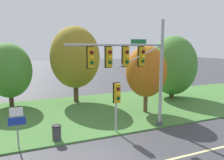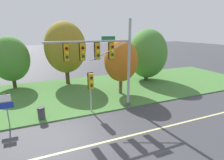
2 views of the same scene
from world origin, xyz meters
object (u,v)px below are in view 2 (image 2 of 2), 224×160
Objects in this scene: tree_left_of_mast at (11,59)px; tree_mid_verge at (121,61)px; traffic_signal_mast at (104,57)px; trash_bin at (41,113)px; pedestrian_signal_near_kerb at (91,84)px; tree_tall_centre at (147,54)px; tree_behind_signpost at (65,48)px; route_sign_post at (6,106)px.

tree_mid_verge is at bearing -31.21° from tree_left_of_mast.
trash_bin is at bearing 176.53° from traffic_signal_mast.
pedestrian_signal_near_kerb is 0.49× the size of tree_tall_centre.
tree_behind_signpost is 8.07× the size of trash_bin.
tree_left_of_mast reaches higher than pedestrian_signal_near_kerb.
route_sign_post is at bearing -174.55° from trash_bin.
tree_behind_signpost is at bearing 93.64° from pedestrian_signal_near_kerb.
route_sign_post is at bearing 179.20° from traffic_signal_mast.
traffic_signal_mast is 2.34m from pedestrian_signal_near_kerb.
tree_left_of_mast is 0.88× the size of tree_tall_centre.
pedestrian_signal_near_kerb is (-1.12, 0.03, -2.06)m from traffic_signal_mast.
tree_left_of_mast is 0.78× the size of tree_behind_signpost.
tree_tall_centre is at bearing -12.96° from tree_behind_signpost.
trash_bin is (2.75, -9.32, -2.86)m from tree_left_of_mast.
tree_left_of_mast is at bearing 128.57° from traffic_signal_mast.
route_sign_post is 9.72m from tree_left_of_mast.
traffic_signal_mast is 9.09m from tree_behind_signpost.
traffic_signal_mast is at bearing -132.82° from tree_mid_verge.
traffic_signal_mast reaches higher than tree_tall_centre.
pedestrian_signal_near_kerb is 11.66m from tree_left_of_mast.
tree_left_of_mast is at bearing 106.43° from trash_bin.
tree_tall_centre is (5.41, 3.44, 0.03)m from tree_mid_verge.
tree_left_of_mast reaches higher than route_sign_post.
route_sign_post is (-5.92, 0.07, -0.87)m from pedestrian_signal_near_kerb.
tree_left_of_mast reaches higher than trash_bin.
trash_bin is (-3.24, -8.63, -3.98)m from tree_behind_signpost.
tree_behind_signpost is at bearing 58.79° from route_sign_post.
route_sign_post is 16.84m from tree_tall_centre.
route_sign_post is at bearing -121.21° from tree_behind_signpost.
route_sign_post is 2.37m from trash_bin.
route_sign_post is (-7.04, 0.10, -2.93)m from traffic_signal_mast.
traffic_signal_mast is 7.87× the size of trash_bin.
tree_mid_verge is 0.85× the size of tree_tall_centre.
pedestrian_signal_near_kerb is 3.53× the size of trash_bin.
tree_tall_centre is at bearing 34.83° from pedestrian_signal_near_kerb.
traffic_signal_mast is 7.62m from route_sign_post.
tree_left_of_mast is 1.04× the size of tree_mid_verge.
tree_behind_signpost is 10.05m from trash_bin.
route_sign_post is at bearing -162.82° from tree_mid_verge.
traffic_signal_mast is at bearing -79.33° from tree_behind_signpost.
traffic_signal_mast is 4.46m from tree_mid_verge.
route_sign_post reaches higher than trash_bin.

